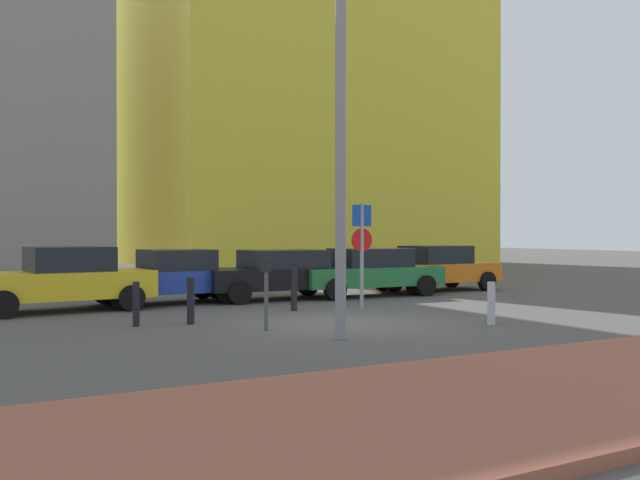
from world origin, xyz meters
name	(u,v)px	position (x,y,z in m)	size (l,w,h in m)	color
ground_plane	(341,323)	(0.00, 0.00, 0.00)	(120.00, 120.00, 0.00)	#4C4947
sidewalk_brick	(623,379)	(0.00, -6.86, 0.07)	(40.00, 4.05, 0.14)	#93513D
parked_car_yellow	(64,279)	(-4.72, 5.29, 0.79)	(4.36, 2.21, 1.58)	gold
parked_car_blue	(169,276)	(-1.93, 5.79, 0.74)	(4.24, 2.15, 1.47)	#1E389E
parked_car_black	(278,273)	(1.18, 5.46, 0.76)	(4.32, 2.13, 1.43)	black
parked_car_green	(368,271)	(4.07, 5.15, 0.75)	(4.65, 2.12, 1.45)	#237238
parked_car_orange	(435,268)	(7.06, 5.63, 0.76)	(4.42, 2.05, 1.50)	orange
parking_sign_post	(362,243)	(2.09, 2.42, 1.67)	(0.60, 0.10, 2.67)	gray
parking_meter	(266,283)	(-1.84, -0.23, 0.93)	(0.18, 0.14, 1.44)	#4C4C51
street_lamp	(341,98)	(-1.11, -1.84, 4.34)	(0.70, 0.36, 7.43)	gray
traffic_bollard_near	(136,304)	(-3.90, 1.64, 0.46)	(0.14, 0.14, 0.92)	black
traffic_bollard_mid	(491,303)	(2.60, -1.75, 0.45)	(0.16, 0.16, 0.89)	#B7B7BC
traffic_bollard_far	(191,301)	(-2.81, 1.43, 0.49)	(0.16, 0.16, 0.99)	black
traffic_bollard_edge	(294,290)	(0.24, 2.62, 0.52)	(0.16, 0.16, 1.04)	black
building_colorful_midrise	(297,71)	(13.31, 27.60, 12.47)	(19.95, 16.31, 24.94)	gold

